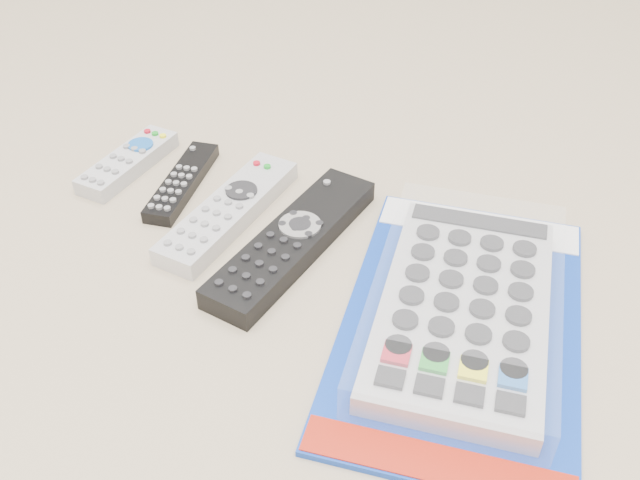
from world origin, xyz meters
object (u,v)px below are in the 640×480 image
at_px(remote_large_black, 293,241).
at_px(remote_slim_black, 182,182).
at_px(jumbo_remote_packaged, 464,306).
at_px(remote_small_grey, 128,162).
at_px(remote_silver_dvd, 229,211).

bearing_deg(remote_large_black, remote_slim_black, 171.26).
height_order(remote_slim_black, jumbo_remote_packaged, jumbo_remote_packaged).
bearing_deg(remote_small_grey, jumbo_remote_packaged, -7.84).
height_order(remote_silver_dvd, remote_large_black, remote_large_black).
xyz_separation_m(remote_small_grey, jumbo_remote_packaged, (0.47, -0.08, 0.01)).
bearing_deg(remote_slim_black, jumbo_remote_packaged, -22.80).
bearing_deg(jumbo_remote_packaged, remote_small_grey, 160.47).
relative_size(remote_large_black, jumbo_remote_packaged, 0.65).
relative_size(remote_slim_black, remote_silver_dvd, 0.74).
xyz_separation_m(remote_slim_black, remote_silver_dvd, (0.09, -0.03, 0.00)).
bearing_deg(jumbo_remote_packaged, remote_slim_black, 159.08).
height_order(remote_slim_black, remote_large_black, remote_large_black).
xyz_separation_m(remote_small_grey, remote_large_black, (0.27, -0.06, 0.00)).
xyz_separation_m(remote_large_black, jumbo_remote_packaged, (0.20, -0.03, 0.01)).
bearing_deg(remote_silver_dvd, jumbo_remote_packaged, -5.62).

